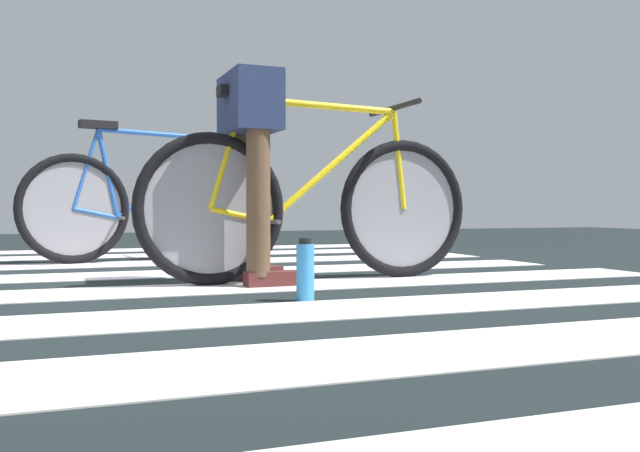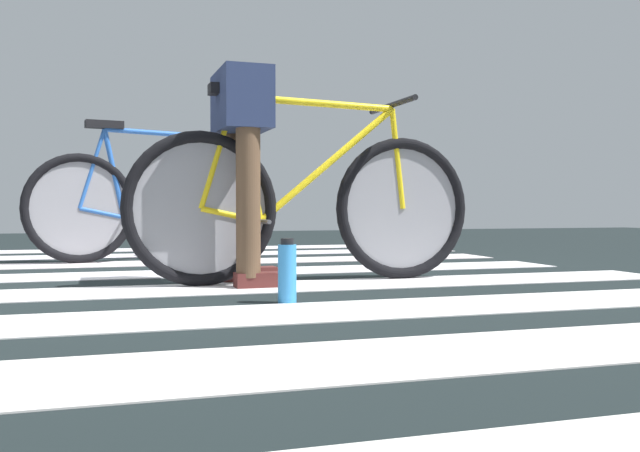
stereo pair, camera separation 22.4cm
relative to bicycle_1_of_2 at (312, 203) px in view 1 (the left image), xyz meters
name	(u,v)px [view 1 (the left image)]	position (x,y,z in m)	size (l,w,h in m)	color
ground	(143,282)	(-0.78, 0.34, -0.40)	(18.00, 14.00, 0.02)	black
crosswalk_markings	(144,282)	(-0.78, 0.23, -0.38)	(5.44, 5.75, 0.00)	silver
bicycle_1_of_2	(312,203)	(0.00, 0.00, 0.00)	(1.74, 0.52, 0.93)	black
cyclist_1_of_2	(251,148)	(-0.31, -0.01, 0.26)	(0.32, 0.42, 1.00)	brown
bicycle_2_of_2	(151,205)	(-0.60, 1.59, 0.00)	(1.72, 0.54, 0.93)	black
water_bottle	(305,271)	(-0.26, -0.67, -0.27)	(0.07, 0.07, 0.25)	#348AD3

